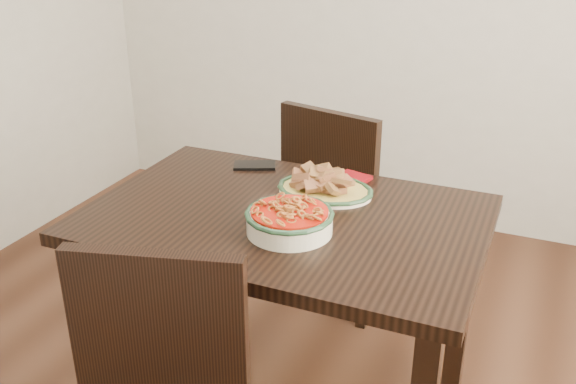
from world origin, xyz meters
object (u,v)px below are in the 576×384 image
at_px(smartphone, 255,165).
at_px(fish_plate, 325,180).
at_px(chair_far, 342,198).
at_px(dining_table, 285,244).
at_px(noodle_bowl, 289,218).

bearing_deg(smartphone, fish_plate, -44.86).
relative_size(chair_far, smartphone, 6.21).
distance_m(dining_table, fish_plate, 0.24).
relative_size(dining_table, chair_far, 1.30).
height_order(chair_far, smartphone, chair_far).
distance_m(fish_plate, smartphone, 0.33).
xyz_separation_m(dining_table, chair_far, (-0.05, 0.69, -0.15)).
height_order(dining_table, noodle_bowl, noodle_bowl).
distance_m(chair_far, fish_plate, 0.60).
distance_m(chair_far, noodle_bowl, 0.85).
height_order(dining_table, smartphone, smartphone).
height_order(chair_far, fish_plate, chair_far).
distance_m(dining_table, chair_far, 0.71).
relative_size(chair_far, noodle_bowl, 3.58).
height_order(dining_table, chair_far, chair_far).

